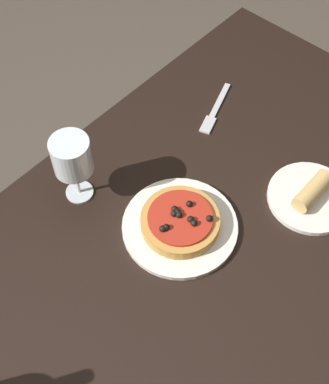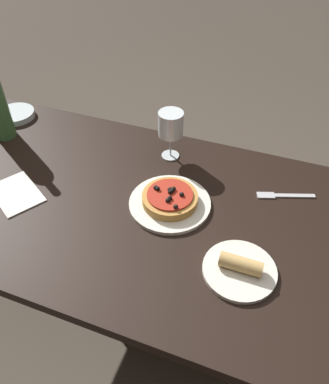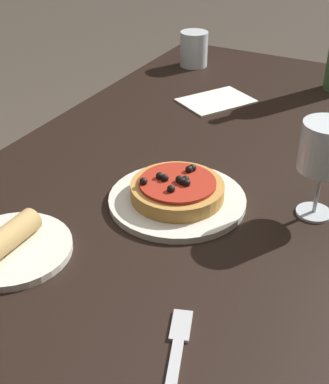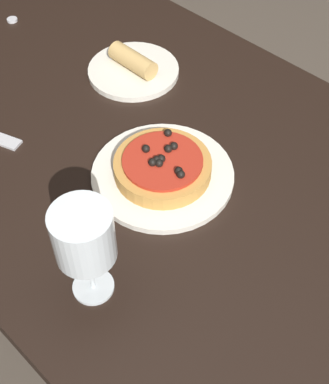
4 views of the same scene
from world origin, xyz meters
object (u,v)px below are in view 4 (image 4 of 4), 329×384
Objects in this scene: wine_glass at (84,237)px; pizza at (163,166)px; dining_table at (215,231)px; side_plate at (133,68)px; bottle_cap at (12,20)px; dinner_plate at (163,175)px.

pizza is at bearing -70.45° from wine_glass.
side_plate is (0.35, -0.13, 0.11)m from dining_table.
side_plate is 0.35m from bottle_cap.
pizza is 0.26m from wine_glass.
pizza is 6.90× the size of bottle_cap.
wine_glass is (0.02, 0.26, 0.22)m from dining_table.
wine_glass is 0.52m from side_plate.
pizza is 0.60m from bottle_cap.
dining_table is at bearing -162.11° from pizza.
pizza is (0.10, 0.03, 0.12)m from dining_table.
bottle_cap is at bearing 10.47° from side_plate.
wine_glass is 0.91× the size of side_plate.
pizza reaches higher than dining_table.
dinner_plate is 0.30m from side_plate.
wine_glass is 0.75m from bottle_cap.
pizza is at bearing 17.89° from dining_table.
dinner_plate is 1.48× the size of pizza.
side_plate is (0.33, -0.39, -0.11)m from wine_glass.
dining_table is 8.37× the size of side_plate.
dining_table is 9.48× the size of pizza.
side_plate is at bearing -33.61° from dinner_plate.
side_plate reaches higher than bottle_cap.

